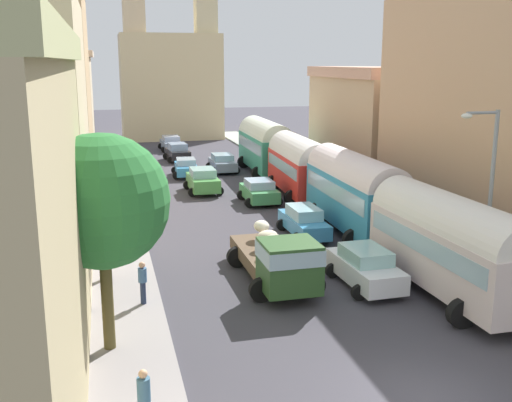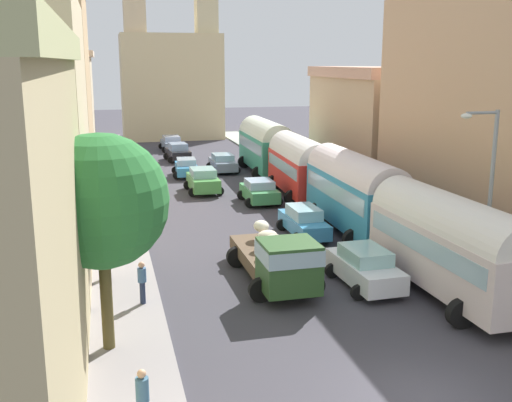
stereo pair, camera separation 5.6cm
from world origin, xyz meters
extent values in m
plane|color=#3B3940|center=(0.00, 27.00, 0.00)|extent=(154.00, 154.00, 0.00)
cube|color=gray|center=(-7.25, 27.00, 0.07)|extent=(2.50, 70.00, 0.14)
cube|color=#979E92|center=(7.25, 27.00, 0.07)|extent=(2.50, 70.00, 0.14)
cube|color=#CAB68F|center=(-10.62, 14.27, 5.64)|extent=(4.24, 12.45, 11.28)
cube|color=tan|center=(-10.76, 27.38, 6.51)|extent=(4.51, 12.76, 13.01)
cube|color=beige|center=(-11.30, 38.95, 4.53)|extent=(5.60, 9.25, 9.05)
cube|color=beige|center=(-11.30, 38.95, 9.28)|extent=(6.17, 9.25, 0.46)
cube|color=tan|center=(10.81, 14.40, 6.08)|extent=(4.62, 13.76, 12.17)
cube|color=tan|center=(10.65, 28.22, 3.80)|extent=(4.30, 12.11, 7.59)
cube|color=tan|center=(10.65, 28.22, 7.96)|extent=(4.73, 12.11, 0.75)
cube|color=beige|center=(0.00, 58.44, 5.87)|extent=(11.21, 6.68, 11.74)
cube|color=beige|center=(-3.92, 56.77, 9.31)|extent=(2.34, 2.34, 18.61)
cube|color=beige|center=(3.92, 56.77, 9.31)|extent=(2.34, 2.34, 18.61)
cube|color=beige|center=(4.60, 6.50, 1.63)|extent=(2.51, 8.67, 2.25)
cylinder|color=silver|center=(4.60, 6.50, 2.75)|extent=(2.46, 8.50, 2.31)
cube|color=#99B7C6|center=(4.60, 6.50, 2.12)|extent=(2.55, 7.98, 0.72)
cylinder|color=black|center=(3.43, 9.15, 0.50)|extent=(1.00, 0.35, 1.00)
cylinder|color=black|center=(5.67, 9.19, 0.50)|extent=(1.00, 0.35, 1.00)
cylinder|color=black|center=(3.53, 3.81, 0.50)|extent=(1.00, 0.35, 1.00)
cube|color=teal|center=(4.60, 15.50, 1.75)|extent=(2.58, 9.06, 2.50)
cylinder|color=silver|center=(4.60, 15.50, 3.00)|extent=(2.53, 8.88, 2.30)
cube|color=#99B7C6|center=(4.60, 15.50, 2.30)|extent=(2.61, 8.34, 0.80)
cylinder|color=black|center=(3.55, 18.32, 0.50)|extent=(1.00, 0.35, 1.00)
cylinder|color=black|center=(5.79, 18.26, 0.50)|extent=(1.00, 0.35, 1.00)
cylinder|color=black|center=(3.41, 12.74, 0.50)|extent=(1.00, 0.35, 1.00)
cylinder|color=black|center=(5.65, 12.68, 0.50)|extent=(1.00, 0.35, 1.00)
cube|color=red|center=(4.60, 24.50, 1.62)|extent=(2.86, 8.33, 2.24)
cylinder|color=silver|center=(4.60, 24.50, 2.74)|extent=(2.80, 8.17, 2.43)
cube|color=#99B7C6|center=(4.60, 24.50, 2.12)|extent=(2.88, 7.68, 0.72)
cylinder|color=black|center=(3.54, 27.10, 0.50)|extent=(1.00, 0.35, 1.00)
cylinder|color=black|center=(5.90, 26.99, 0.50)|extent=(1.00, 0.35, 1.00)
cylinder|color=black|center=(3.30, 22.01, 0.50)|extent=(1.00, 0.35, 1.00)
cylinder|color=black|center=(5.66, 21.90, 0.50)|extent=(1.00, 0.35, 1.00)
cube|color=#348F72|center=(4.60, 33.50, 1.75)|extent=(2.68, 8.83, 2.51)
cylinder|color=silver|center=(4.60, 33.50, 3.01)|extent=(2.63, 8.65, 2.44)
cube|color=#99B7C6|center=(4.60, 33.50, 2.31)|extent=(2.72, 8.13, 0.80)
cylinder|color=black|center=(3.48, 36.25, 0.50)|extent=(1.00, 0.35, 1.00)
cylinder|color=black|center=(5.84, 36.20, 0.50)|extent=(1.00, 0.35, 1.00)
cylinder|color=black|center=(3.36, 30.80, 0.50)|extent=(1.00, 0.35, 1.00)
cylinder|color=black|center=(5.72, 30.75, 0.50)|extent=(1.00, 0.35, 1.00)
cube|color=#2B4E24|center=(-1.38, 7.44, 1.36)|extent=(2.06, 2.01, 1.83)
cube|color=#99B7C6|center=(-1.38, 7.44, 1.88)|extent=(2.10, 2.09, 0.59)
cube|color=brown|center=(-1.40, 10.81, 0.73)|extent=(2.07, 4.74, 0.55)
ellipsoid|color=beige|center=(-0.95, 11.06, 1.26)|extent=(1.20, 1.08, 0.53)
ellipsoid|color=beige|center=(-1.07, 10.60, 1.24)|extent=(0.93, 0.78, 0.49)
ellipsoid|color=beige|center=(-1.34, 10.20, 1.29)|extent=(0.92, 1.03, 0.58)
ellipsoid|color=beige|center=(-1.19, 12.21, 1.60)|extent=(0.72, 0.91, 0.50)
ellipsoid|color=beige|center=(-1.31, 10.76, 1.57)|extent=(1.12, 1.00, 0.48)
ellipsoid|color=beige|center=(-1.33, 9.62, 1.65)|extent=(1.14, 1.18, 0.54)
cylinder|color=black|center=(-0.35, 7.63, 0.45)|extent=(0.90, 0.31, 0.90)
cylinder|color=black|center=(-2.40, 7.62, 0.45)|extent=(0.90, 0.31, 0.90)
cylinder|color=black|center=(-0.38, 11.67, 0.45)|extent=(0.90, 0.32, 0.90)
cylinder|color=black|center=(-2.42, 11.66, 0.45)|extent=(0.90, 0.32, 0.90)
cube|color=#4E9949|center=(-1.39, 27.33, 0.69)|extent=(1.79, 3.96, 0.84)
cube|color=#8DC3C3|center=(-1.39, 27.33, 1.39)|extent=(1.58, 2.06, 0.54)
cylinder|color=black|center=(-0.49, 26.10, 0.30)|extent=(0.60, 0.21, 0.60)
cylinder|color=black|center=(-2.28, 26.10, 0.30)|extent=(0.60, 0.21, 0.60)
cylinder|color=black|center=(-0.49, 28.56, 0.30)|extent=(0.60, 0.21, 0.60)
cylinder|color=black|center=(-2.28, 28.56, 0.30)|extent=(0.60, 0.21, 0.60)
cube|color=#3C8FCA|center=(-1.71, 33.51, 0.61)|extent=(1.85, 3.88, 0.68)
cube|color=#9BB1C6|center=(-1.71, 33.51, 1.18)|extent=(1.54, 2.06, 0.45)
cylinder|color=black|center=(-0.99, 32.28, 0.30)|extent=(0.60, 0.21, 0.60)
cylinder|color=black|center=(-2.59, 32.39, 0.30)|extent=(0.60, 0.21, 0.60)
cylinder|color=black|center=(-0.83, 34.62, 0.30)|extent=(0.60, 0.21, 0.60)
cylinder|color=black|center=(-2.43, 34.73, 0.30)|extent=(0.60, 0.21, 0.60)
cube|color=black|center=(-1.43, 41.20, 0.64)|extent=(1.96, 3.84, 0.74)
cube|color=#8FABD2|center=(-1.43, 41.20, 1.31)|extent=(1.63, 2.04, 0.59)
cylinder|color=black|center=(-0.51, 40.11, 0.30)|extent=(0.60, 0.21, 0.60)
cylinder|color=black|center=(-2.20, 39.99, 0.30)|extent=(0.60, 0.21, 0.60)
cylinder|color=black|center=(-0.67, 42.41, 0.30)|extent=(0.60, 0.21, 0.60)
cylinder|color=black|center=(-2.36, 42.29, 0.30)|extent=(0.60, 0.21, 0.60)
cube|color=slate|center=(-1.28, 47.92, 0.62)|extent=(1.85, 4.25, 0.71)
cube|color=#A2B1CF|center=(-1.28, 47.92, 1.23)|extent=(1.59, 2.23, 0.50)
cylinder|color=black|center=(-0.38, 46.64, 0.30)|extent=(0.60, 0.21, 0.60)
cylinder|color=black|center=(-2.12, 46.60, 0.30)|extent=(0.60, 0.21, 0.60)
cylinder|color=black|center=(-0.45, 49.25, 0.30)|extent=(0.60, 0.21, 0.60)
cylinder|color=black|center=(-2.19, 49.20, 0.30)|extent=(0.60, 0.21, 0.60)
cube|color=silver|center=(1.97, 8.15, 0.66)|extent=(1.82, 4.13, 0.78)
cube|color=#93C2BF|center=(1.97, 8.15, 1.32)|extent=(1.55, 2.17, 0.53)
cylinder|color=black|center=(1.09, 9.38, 0.30)|extent=(0.60, 0.21, 0.60)
cylinder|color=black|center=(2.77, 9.44, 0.30)|extent=(0.60, 0.21, 0.60)
cylinder|color=black|center=(1.18, 6.86, 0.30)|extent=(0.60, 0.21, 0.60)
cylinder|color=black|center=(2.85, 6.92, 0.30)|extent=(0.60, 0.21, 0.60)
cube|color=#3F92C8|center=(1.88, 15.49, 0.63)|extent=(1.53, 4.25, 0.71)
cube|color=#8FC1CD|center=(1.88, 15.49, 1.26)|extent=(1.34, 2.21, 0.56)
cylinder|color=black|center=(1.12, 16.80, 0.30)|extent=(0.60, 0.21, 0.60)
cylinder|color=black|center=(2.63, 16.81, 0.30)|extent=(0.60, 0.21, 0.60)
cylinder|color=black|center=(1.14, 14.17, 0.30)|extent=(0.60, 0.21, 0.60)
cylinder|color=black|center=(2.64, 14.18, 0.30)|extent=(0.60, 0.21, 0.60)
cube|color=#429154|center=(1.55, 23.34, 0.63)|extent=(1.80, 3.71, 0.72)
cube|color=#9BB2D0|center=(1.55, 23.34, 1.23)|extent=(1.57, 1.93, 0.49)
cylinder|color=black|center=(0.66, 24.49, 0.30)|extent=(0.60, 0.21, 0.60)
cylinder|color=black|center=(2.44, 24.48, 0.30)|extent=(0.60, 0.21, 0.60)
cylinder|color=black|center=(0.65, 22.19, 0.30)|extent=(0.60, 0.21, 0.60)
cylinder|color=black|center=(2.43, 22.19, 0.30)|extent=(0.60, 0.21, 0.60)
cube|color=gray|center=(1.42, 34.84, 0.62)|extent=(1.75, 4.05, 0.70)
cube|color=#90B7CC|center=(1.42, 34.84, 1.21)|extent=(1.53, 2.11, 0.48)
cylinder|color=black|center=(0.56, 36.09, 0.30)|extent=(0.60, 0.21, 0.60)
cylinder|color=black|center=(2.29, 36.08, 0.30)|extent=(0.60, 0.21, 0.60)
cylinder|color=black|center=(0.55, 33.59, 0.30)|extent=(0.60, 0.21, 0.60)
cylinder|color=black|center=(2.28, 33.58, 0.30)|extent=(0.60, 0.21, 0.60)
cylinder|color=#242E49|center=(-6.67, 8.14, 0.07)|extent=(0.17, 0.17, 0.14)
cylinder|color=#242E49|center=(-6.67, 8.14, 0.55)|extent=(0.29, 0.29, 0.83)
cylinder|color=#42658F|center=(-6.67, 8.14, 1.23)|extent=(0.44, 0.44, 0.52)
sphere|color=tan|center=(-6.67, 8.14, 1.61)|extent=(0.23, 0.23, 0.23)
cylinder|color=#3D6783|center=(-7.16, 0.12, 1.26)|extent=(0.40, 0.40, 0.59)
sphere|color=tan|center=(-7.16, 0.12, 1.67)|extent=(0.21, 0.21, 0.21)
cylinder|color=#6B765B|center=(-7.53, 13.81, 0.07)|extent=(0.18, 0.18, 0.14)
cylinder|color=#6B765B|center=(-7.53, 13.81, 0.59)|extent=(0.25, 0.25, 0.89)
cylinder|color=#9C402C|center=(-7.53, 13.81, 1.31)|extent=(0.38, 0.38, 0.56)
sphere|color=tan|center=(-7.53, 13.81, 1.71)|extent=(0.24, 0.24, 0.24)
cylinder|color=#544B48|center=(-7.41, 15.60, 0.07)|extent=(0.21, 0.21, 0.14)
cylinder|color=#544B48|center=(-7.41, 15.60, 0.58)|extent=(0.35, 0.35, 0.87)
cylinder|color=#427049|center=(-7.41, 15.60, 1.28)|extent=(0.54, 0.54, 0.53)
sphere|color=tan|center=(-7.41, 15.60, 1.65)|extent=(0.22, 0.22, 0.22)
cylinder|color=gray|center=(6.50, 6.97, 3.48)|extent=(0.16, 0.16, 6.95)
cylinder|color=gray|center=(5.85, 6.97, 6.85)|extent=(1.29, 0.11, 0.11)
ellipsoid|color=silver|center=(5.21, 6.97, 6.75)|extent=(0.44, 0.28, 0.20)
cylinder|color=brown|center=(-7.90, 4.85, 1.62)|extent=(0.36, 0.36, 3.25)
sphere|color=#296E32|center=(-7.90, 4.85, 4.75)|extent=(3.99, 3.99, 3.99)
cylinder|color=brown|center=(-7.90, 11.19, 1.48)|extent=(0.25, 0.25, 2.96)
sphere|color=#1F6924|center=(-7.90, 11.19, 4.27)|extent=(3.48, 3.48, 3.48)
camera|label=1|loc=(-7.73, -12.93, 8.69)|focal=42.79mm
camera|label=2|loc=(-7.67, -12.95, 8.69)|focal=42.79mm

